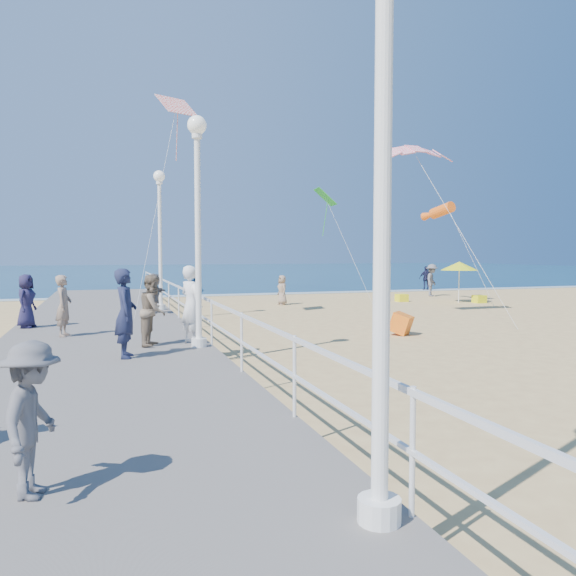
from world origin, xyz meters
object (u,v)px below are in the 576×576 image
object	(u,v)px
lamp_post_far	(160,225)
beach_chair_right	(479,299)
beach_walker_c	(282,290)
beach_chair_left	(402,298)
beach_walker_a	(432,280)
spectator_5	(155,293)
spectator_1	(153,310)
lamp_post_near	(383,116)
beach_umbrella	(459,266)
beach_walker_b	(426,278)
spectator_6	(64,306)
spectator_4	(26,301)
spectator_0	(126,313)
woman_holding_toddler	(191,305)
box_kite	(401,326)
lamp_post_mid	(198,206)
spectator_2	(32,419)
toddler_held	(196,289)

from	to	relation	value
lamp_post_far	beach_chair_right	world-z (taller)	lamp_post_far
beach_chair_right	lamp_post_far	bearing A→B (deg)	-171.80
beach_walker_c	beach_chair_left	xyz separation A→B (m)	(6.60, -0.23, -0.54)
beach_walker_a	beach_chair_right	world-z (taller)	beach_walker_a
spectator_5	beach_chair_right	size ratio (longest dim) A/B	2.63
beach_chair_left	spectator_1	bearing A→B (deg)	-137.45
lamp_post_near	beach_umbrella	distance (m)	25.95
beach_walker_b	beach_chair_left	bearing A→B (deg)	63.80
spectator_1	spectator_6	xyz separation A→B (m)	(-2.10, 2.24, -0.04)
spectator_4	spectator_5	bearing A→B (deg)	-33.39
beach_chair_left	beach_walker_a	bearing A→B (deg)	36.80
lamp_post_far	beach_chair_right	size ratio (longest dim) A/B	9.67
spectator_0	beach_walker_b	bearing A→B (deg)	-38.47
beach_walker_c	woman_holding_toddler	bearing A→B (deg)	-32.01
spectator_0	beach_chair_right	world-z (taller)	spectator_0
box_kite	beach_chair_left	distance (m)	12.43
lamp_post_far	spectator_6	world-z (taller)	lamp_post_far
spectator_4	spectator_5	distance (m)	4.93
lamp_post_far	spectator_4	size ratio (longest dim) A/B	3.38
lamp_post_mid	beach_chair_right	size ratio (longest dim) A/B	9.67
lamp_post_near	lamp_post_far	size ratio (longest dim) A/B	1.00
lamp_post_near	beach_walker_c	bearing A→B (deg)	74.24
spectator_2	spectator_4	distance (m)	12.57
spectator_5	beach_walker_c	bearing A→B (deg)	-27.01
spectator_0	spectator_4	world-z (taller)	spectator_0
box_kite	spectator_5	bearing A→B (deg)	100.98
toddler_held	beach_walker_b	bearing A→B (deg)	-68.40
lamp_post_mid	spectator_0	size ratio (longest dim) A/B	2.85
lamp_post_near	spectator_6	distance (m)	12.40
spectator_1	spectator_2	world-z (taller)	spectator_1
lamp_post_far	spectator_6	bearing A→B (deg)	-116.39
lamp_post_near	lamp_post_far	distance (m)	18.00
woman_holding_toddler	beach_walker_a	world-z (taller)	woman_holding_toddler
lamp_post_near	beach_walker_a	world-z (taller)	lamp_post_near
spectator_5	beach_chair_left	bearing A→B (deg)	-45.04
lamp_post_near	box_kite	bearing A→B (deg)	59.56
spectator_5	spectator_4	bearing A→B (deg)	149.95
lamp_post_far	box_kite	size ratio (longest dim) A/B	8.87
lamp_post_far	spectator_4	world-z (taller)	lamp_post_far
lamp_post_near	beach_walker_b	distance (m)	35.36
spectator_5	beach_walker_b	bearing A→B (deg)	-33.94
lamp_post_near	box_kite	size ratio (longest dim) A/B	8.87
spectator_5	beach_umbrella	xyz separation A→B (m)	(15.75, 3.91, 0.79)
beach_walker_a	beach_umbrella	world-z (taller)	beach_umbrella
toddler_held	spectator_2	xyz separation A→B (m)	(-2.79, -8.30, -0.60)
beach_walker_b	beach_umbrella	distance (m)	9.64
spectator_4	spectator_5	size ratio (longest dim) A/B	1.09
spectator_6	box_kite	bearing A→B (deg)	-79.40
spectator_4	beach_umbrella	world-z (taller)	beach_umbrella
toddler_held	beach_chair_left	distance (m)	18.11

